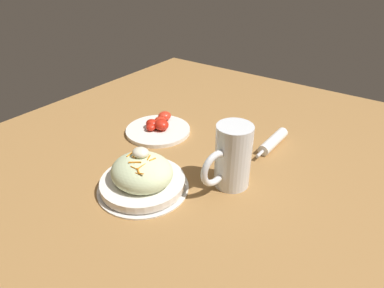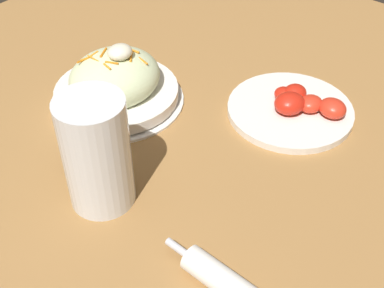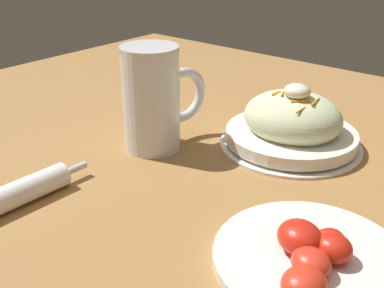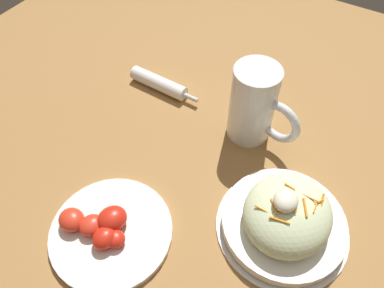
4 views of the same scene
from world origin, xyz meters
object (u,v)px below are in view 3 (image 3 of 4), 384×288
(beer_mug, at_px, (153,104))
(napkin_roll, at_px, (19,193))
(tomato_plate, at_px, (311,257))
(salad_plate, at_px, (292,126))

(beer_mug, xyz_separation_m, napkin_roll, (-0.01, -0.24, -0.06))
(napkin_roll, bearing_deg, beer_mug, 87.06)
(napkin_roll, relative_size, tomato_plate, 0.85)
(napkin_roll, distance_m, tomato_plate, 0.37)
(beer_mug, bearing_deg, napkin_roll, -92.94)
(salad_plate, xyz_separation_m, tomato_plate, (0.17, -0.25, -0.02))
(salad_plate, bearing_deg, tomato_plate, -56.73)
(napkin_roll, height_order, tomato_plate, tomato_plate)
(salad_plate, relative_size, beer_mug, 1.38)
(napkin_roll, xyz_separation_m, tomato_plate, (0.35, 0.13, -0.00))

